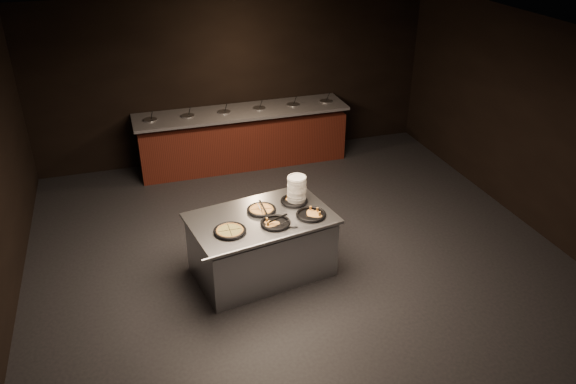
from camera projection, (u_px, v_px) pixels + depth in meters
name	position (u px, v px, depth m)	size (l,w,h in m)	color
room	(312.00, 176.00, 6.46)	(7.02, 8.02, 2.92)	black
salad_bar	(243.00, 141.00, 9.93)	(3.70, 0.83, 1.18)	#4E1C12
serving_counter	(262.00, 246.00, 7.07)	(1.89, 1.39, 0.83)	silver
plate_stack	(297.00, 189.00, 7.15)	(0.24, 0.24, 0.34)	white
pan_veggie_whole	(230.00, 231.00, 6.55)	(0.39, 0.39, 0.04)	black
pan_cheese_whole	(261.00, 210.00, 6.99)	(0.37, 0.37, 0.04)	black
pan_cheese_slices_a	(294.00, 201.00, 7.19)	(0.35, 0.35, 0.04)	black
pan_cheese_slices_b	(276.00, 223.00, 6.71)	(0.37, 0.37, 0.04)	black
pan_veggie_slices	(311.00, 214.00, 6.88)	(0.37, 0.37, 0.04)	black
server_left	(261.00, 207.00, 6.94)	(0.15, 0.30, 0.15)	silver
server_right	(282.00, 220.00, 6.64)	(0.35, 0.17, 0.17)	silver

